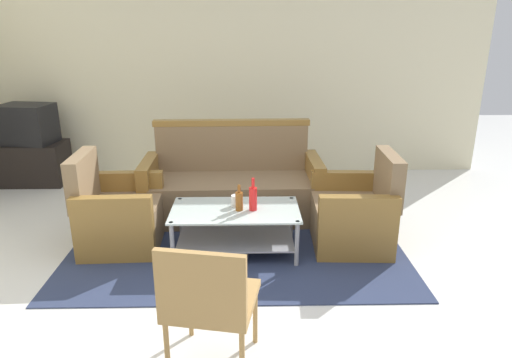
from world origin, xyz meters
The scene contains 13 objects.
ground_plane centered at (0.00, 0.00, 0.00)m, with size 14.00×14.00×0.00m, color white.
wall_back centered at (0.00, 3.06, 1.40)m, with size 6.52×0.12×2.80m.
rug centered at (0.04, 0.81, 0.01)m, with size 2.95×2.05×0.01m, color #2D3856.
couch centered at (-0.02, 1.44, 0.32)m, with size 1.81×0.77×0.96m.
armchair_left centered at (-1.03, 0.79, 0.29)m, with size 0.73×0.79×0.85m.
armchair_right centered at (1.10, 0.76, 0.29)m, with size 0.73×0.79×0.85m.
coffee_table centered at (0.03, 0.62, 0.27)m, with size 1.10×0.60×0.40m.
bottle_brown centered at (0.07, 0.60, 0.50)m, with size 0.06×0.06×0.23m.
bottle_red centered at (0.19, 0.60, 0.52)m, with size 0.07×0.07×0.29m.
cup centered at (0.04, 0.69, 0.46)m, with size 0.08×0.08×0.10m, color silver.
tv_stand centered at (-2.56, 2.55, 0.26)m, with size 0.80×0.50×0.52m, color black.
television centered at (-2.56, 2.55, 0.76)m, with size 0.66×0.53×0.48m.
wicker_chair centered at (-0.08, -0.85, 0.49)m, with size 0.56×0.56×0.84m.
Camera 1 is at (0.14, -3.00, 1.91)m, focal length 31.93 mm.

